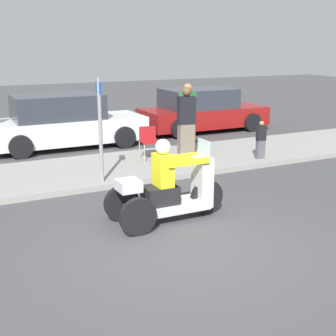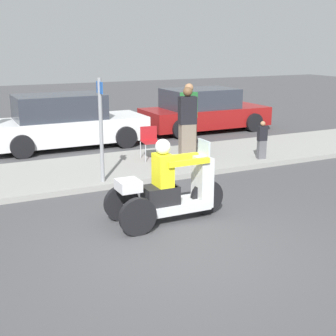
% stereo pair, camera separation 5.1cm
% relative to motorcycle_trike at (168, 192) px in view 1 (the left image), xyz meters
% --- Properties ---
extents(ground_plane, '(60.00, 60.00, 0.00)m').
position_rel_motorcycle_trike_xyz_m(ground_plane, '(-0.30, -1.07, -0.52)').
color(ground_plane, '#424244').
extents(sidewalk_strip, '(28.00, 2.80, 0.12)m').
position_rel_motorcycle_trike_xyz_m(sidewalk_strip, '(-0.30, 3.53, -0.46)').
color(sidewalk_strip, gray).
rests_on(sidewalk_strip, ground).
extents(motorcycle_trike, '(2.13, 0.84, 1.46)m').
position_rel_motorcycle_trike_xyz_m(motorcycle_trike, '(0.00, 0.00, 0.00)').
color(motorcycle_trike, black).
rests_on(motorcycle_trike, ground).
extents(spectator_near_curb, '(0.49, 0.38, 1.83)m').
position_rel_motorcycle_trike_xyz_m(spectator_near_curb, '(2.74, 4.32, 0.48)').
color(spectator_near_curb, gray).
rests_on(spectator_near_curb, sidewalk_strip).
extents(spectator_by_tree, '(0.47, 0.33, 1.82)m').
position_rel_motorcycle_trike_xyz_m(spectator_by_tree, '(2.25, 3.48, 0.48)').
color(spectator_by_tree, '#726656').
rests_on(spectator_by_tree, sidewalk_strip).
extents(spectator_mid_group, '(0.25, 0.17, 0.97)m').
position_rel_motorcycle_trike_xyz_m(spectator_mid_group, '(3.92, 2.56, 0.07)').
color(spectator_mid_group, '#515156').
rests_on(spectator_mid_group, sidewalk_strip).
extents(folding_chair_set_back, '(0.51, 0.51, 0.82)m').
position_rel_motorcycle_trike_xyz_m(folding_chair_set_back, '(1.36, 3.83, 0.10)').
color(folding_chair_set_back, '#A5A8AD').
rests_on(folding_chair_set_back, sidewalk_strip).
extents(parked_car_lot_left, '(4.56, 1.94, 1.56)m').
position_rel_motorcycle_trike_xyz_m(parked_car_lot_left, '(-0.11, 6.66, 0.21)').
color(parked_car_lot_left, silver).
rests_on(parked_car_lot_left, ground).
extents(parked_car_lot_center, '(4.40, 2.05, 1.48)m').
position_rel_motorcycle_trike_xyz_m(parked_car_lot_center, '(4.90, 7.21, 0.18)').
color(parked_car_lot_center, maroon).
rests_on(parked_car_lot_center, ground).
extents(street_sign, '(0.08, 0.36, 2.20)m').
position_rel_motorcycle_trike_xyz_m(street_sign, '(-0.40, 2.38, 0.80)').
color(street_sign, gray).
rests_on(street_sign, sidewalk_strip).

